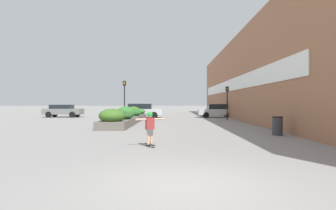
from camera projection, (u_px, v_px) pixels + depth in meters
ground_plane at (186, 184)px, 6.15m from camera, size 300.00×300.00×0.00m
building_wall_right at (240, 77)px, 28.38m from camera, size 0.67×49.22×8.14m
planter_box at (127, 116)px, 24.88m from camera, size 2.02×14.82×1.37m
skateboard at (150, 145)px, 11.32m from camera, size 0.48×0.76×0.09m
skateboarder at (150, 125)px, 11.32m from camera, size 1.07×0.56×1.23m
trash_bin at (277, 126)px, 15.23m from camera, size 0.54×0.54×0.96m
car_leftmost at (217, 111)px, 33.51m from camera, size 4.08×1.84×1.50m
car_center_left at (141, 110)px, 32.87m from camera, size 4.58×2.01×1.54m
car_center_right at (63, 110)px, 34.13m from camera, size 4.28×1.97×1.43m
car_rightmost at (300, 110)px, 32.57m from camera, size 3.82×1.92×1.55m
traffic_light_left at (124, 94)px, 28.55m from camera, size 0.28×0.30×3.75m
traffic_light_right at (227, 97)px, 28.15m from camera, size 0.28×0.30×3.18m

